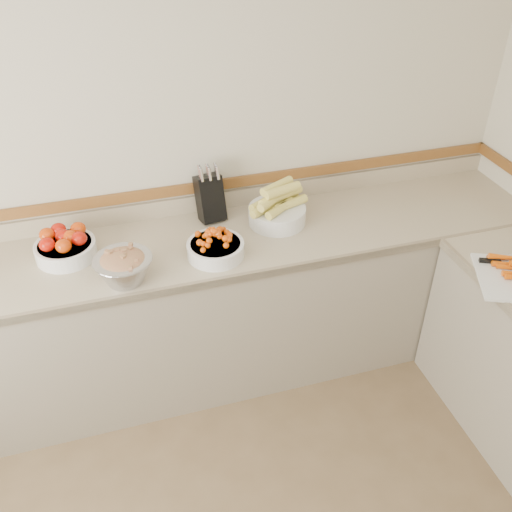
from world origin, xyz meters
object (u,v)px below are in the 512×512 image
object	(u,v)px
tomato_bowl	(65,246)
rhubarb_bowl	(124,267)
corn_bowl	(277,209)
knife_block	(210,197)
cherry_tomato_bowl	(216,247)

from	to	relation	value
tomato_bowl	rhubarb_bowl	bearing A→B (deg)	-47.64
corn_bowl	knife_block	bearing A→B (deg)	156.09
cherry_tomato_bowl	rhubarb_bowl	world-z (taller)	same
tomato_bowl	cherry_tomato_bowl	distance (m)	0.74
knife_block	cherry_tomato_bowl	world-z (taller)	knife_block
tomato_bowl	cherry_tomato_bowl	bearing A→B (deg)	-16.09
knife_block	tomato_bowl	world-z (taller)	knife_block
corn_bowl	rhubarb_bowl	xyz separation A→B (m)	(-0.84, -0.28, -0.00)
tomato_bowl	rhubarb_bowl	world-z (taller)	rhubarb_bowl
knife_block	cherry_tomato_bowl	bearing A→B (deg)	-99.11
corn_bowl	rhubarb_bowl	size ratio (longest dim) A/B	1.24
knife_block	corn_bowl	size ratio (longest dim) A/B	0.95
tomato_bowl	cherry_tomato_bowl	world-z (taller)	cherry_tomato_bowl
knife_block	rhubarb_bowl	xyz separation A→B (m)	(-0.51, -0.43, -0.05)
knife_block	corn_bowl	distance (m)	0.37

